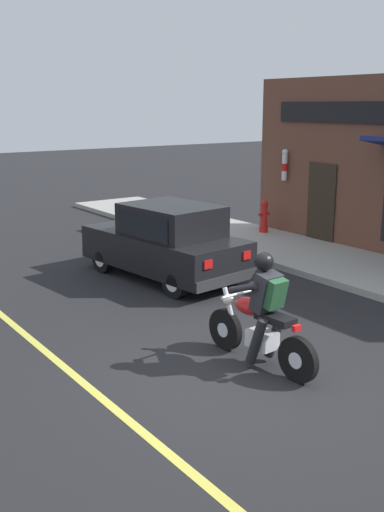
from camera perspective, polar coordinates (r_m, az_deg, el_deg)
ground_plane at (r=8.15m, az=4.80°, el=-11.41°), size 80.00×80.00×0.00m
sidewalk_curb at (r=13.77m, az=13.88°, el=-0.73°), size 2.60×22.00×0.14m
lane_stripe at (r=9.73m, az=-15.29°, el=-7.50°), size 0.12×19.80×0.01m
motorcycle_with_rider at (r=8.28m, az=6.62°, el=-5.97°), size 0.58×2.02×1.62m
car_hatchback at (r=12.36m, az=-2.50°, el=1.31°), size 2.04×3.93×1.57m
fire_hydrant at (r=16.44m, az=6.86°, el=3.76°), size 0.36×0.24×0.88m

